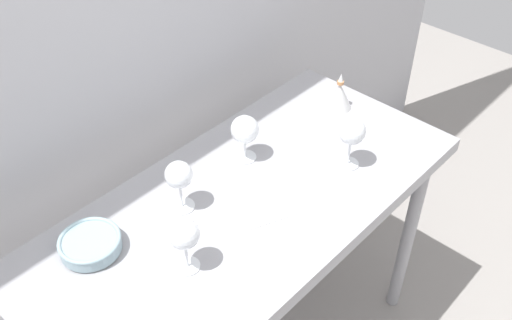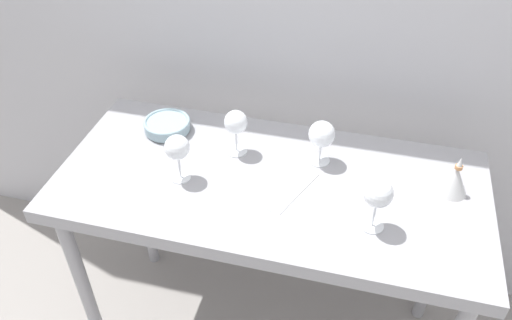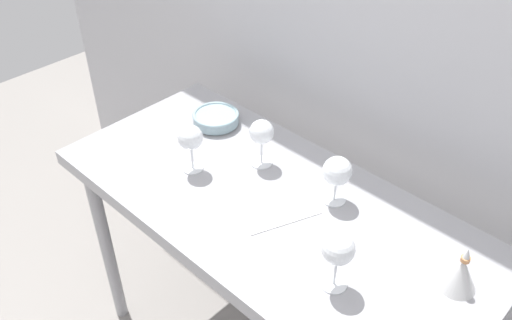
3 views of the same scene
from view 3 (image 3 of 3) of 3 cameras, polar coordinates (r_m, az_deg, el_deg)
The scene contains 9 objects.
back_wall at distance 1.79m, azimuth 12.82°, elevation 13.35°, with size 3.80×0.04×2.60m, color #B9B9BE.
steel_counter at distance 1.73m, azimuth 1.43°, elevation -6.84°, with size 1.40×0.65×0.90m.
wine_glass_near_left at distance 1.72m, azimuth -6.91°, elevation 2.22°, with size 0.08×0.08×0.17m.
wine_glass_far_left at distance 1.73m, azimuth 0.59°, elevation 2.81°, with size 0.08×0.08×0.17m.
wine_glass_far_right at distance 1.61m, azimuth 8.53°, elevation -1.27°, with size 0.09×0.09×0.16m.
wine_glass_near_right at distance 1.36m, azimuth 8.63°, elevation -9.36°, with size 0.08×0.08×0.17m.
tasting_sheet_upper at distance 1.64m, azimuth 1.88°, elevation -4.74°, with size 0.18×0.23×0.00m, color white.
tasting_bowl at distance 1.98m, azimuth -4.23°, elevation 4.42°, with size 0.17×0.17×0.05m.
decanter_funnel at distance 1.49m, azimuth 20.70°, elevation -11.11°, with size 0.10×0.10×0.14m.
Camera 3 is at (0.82, -0.93, 2.01)m, focal length 38.05 mm.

